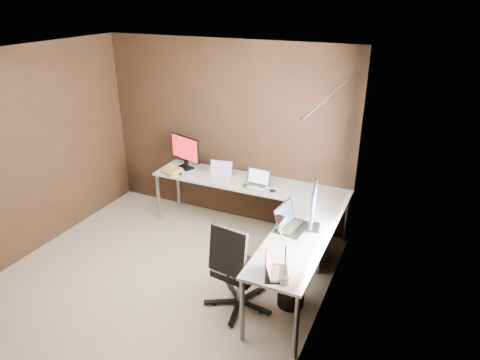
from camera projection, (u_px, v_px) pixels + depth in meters
name	position (u px, v px, depth m)	size (l,w,h in m)	color
room	(181.00, 183.00, 4.30)	(3.60, 3.60, 2.50)	#BDAF93
desk	(262.00, 205.00, 5.16)	(2.65, 2.25, 0.73)	silver
drawer_pedestal	(309.00, 238.00, 5.19)	(0.42, 0.50, 0.60)	silver
monitor_left	(185.00, 150.00, 5.99)	(0.52, 0.22, 0.47)	black
monitor_right	(313.00, 206.00, 4.46)	(0.17, 0.56, 0.46)	black
laptop_white	(220.00, 174.00, 5.78)	(0.34, 0.26, 0.21)	silver
laptop_silver	(257.00, 183.00, 5.51)	(0.33, 0.24, 0.21)	silver
laptop_black_big	(290.00, 223.00, 4.55)	(0.33, 0.43, 0.26)	black
laptop_black_small	(273.00, 270.00, 3.80)	(0.29, 0.34, 0.19)	black
book_stack	(172.00, 171.00, 5.89)	(0.34, 0.31, 0.09)	tan
mouse_left	(179.00, 174.00, 5.85)	(0.09, 0.06, 0.04)	black
mouse_corner	(273.00, 191.00, 5.36)	(0.09, 0.06, 0.04)	black
desk_lamp	(281.00, 241.00, 3.62)	(0.19, 0.22, 0.60)	slate
office_chair	(237.00, 283.00, 4.40)	(0.57, 0.57, 1.01)	black
wastebasket	(291.00, 292.00, 4.48)	(0.28, 0.28, 0.32)	black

